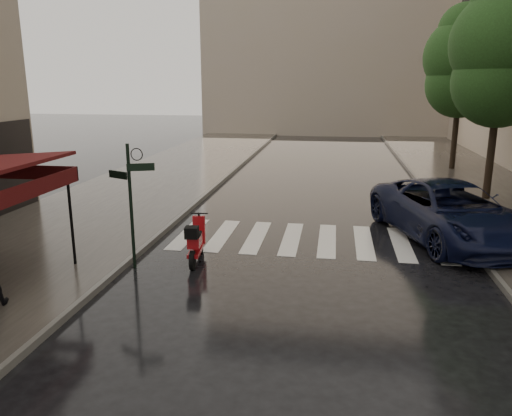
# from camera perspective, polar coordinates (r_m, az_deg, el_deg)

# --- Properties ---
(ground) EXTENTS (120.00, 120.00, 0.00)m
(ground) POSITION_cam_1_polar(r_m,az_deg,el_deg) (9.93, -13.82, -13.20)
(ground) COLOR black
(ground) RESTS_ON ground
(sidewalk_near) EXTENTS (6.00, 60.00, 0.12)m
(sidewalk_near) POSITION_cam_1_polar(r_m,az_deg,el_deg) (22.10, -12.75, 2.26)
(sidewalk_near) COLOR #38332D
(sidewalk_near) RESTS_ON ground
(sidewalk_far) EXTENTS (5.50, 60.00, 0.12)m
(sidewalk_far) POSITION_cam_1_polar(r_m,az_deg,el_deg) (21.60, 26.66, 0.81)
(sidewalk_far) COLOR #38332D
(sidewalk_far) RESTS_ON ground
(curb_near) EXTENTS (0.12, 60.00, 0.16)m
(curb_near) POSITION_cam_1_polar(r_m,az_deg,el_deg) (21.17, -5.05, 2.08)
(curb_near) COLOR #595651
(curb_near) RESTS_ON ground
(curb_far) EXTENTS (0.12, 60.00, 0.16)m
(curb_far) POSITION_cam_1_polar(r_m,az_deg,el_deg) (20.91, 19.35, 1.17)
(curb_far) COLOR #595651
(curb_far) RESTS_ON ground
(crosswalk) EXTENTS (7.85, 3.20, 0.01)m
(crosswalk) POSITION_cam_1_polar(r_m,az_deg,el_deg) (14.79, 6.10, -3.57)
(crosswalk) COLOR silver
(crosswalk) RESTS_ON ground
(signpost) EXTENTS (1.17, 0.29, 3.10)m
(signpost) POSITION_cam_1_polar(r_m,az_deg,el_deg) (12.37, -14.13, 1.31)
(signpost) COLOR black
(signpost) RESTS_ON ground
(backdrop_building) EXTENTS (22.00, 6.00, 20.00)m
(backdrop_building) POSITION_cam_1_polar(r_m,az_deg,el_deg) (46.41, 8.76, 20.86)
(backdrop_building) COLOR tan
(backdrop_building) RESTS_ON ground
(tree_mid) EXTENTS (3.80, 3.80, 8.34)m
(tree_mid) POSITION_cam_1_polar(r_m,az_deg,el_deg) (20.95, 26.37, 15.79)
(tree_mid) COLOR black
(tree_mid) RESTS_ON sidewalk_far
(tree_far) EXTENTS (3.80, 3.80, 8.16)m
(tree_far) POSITION_cam_1_polar(r_m,az_deg,el_deg) (27.77, 22.47, 15.15)
(tree_far) COLOR black
(tree_far) RESTS_ON sidewalk_far
(scooter) EXTENTS (0.53, 1.73, 1.14)m
(scooter) POSITION_cam_1_polar(r_m,az_deg,el_deg) (12.86, -6.88, -3.89)
(scooter) COLOR black
(scooter) RESTS_ON ground
(parked_car) EXTENTS (4.54, 6.63, 1.68)m
(parked_car) POSITION_cam_1_polar(r_m,az_deg,el_deg) (15.54, 21.30, -0.40)
(parked_car) COLOR black
(parked_car) RESTS_ON ground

